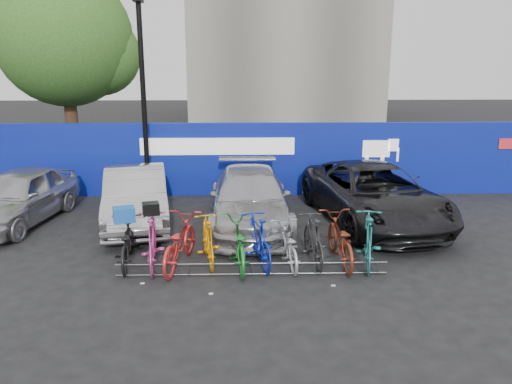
{
  "coord_description": "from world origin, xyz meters",
  "views": [
    {
      "loc": [
        -0.17,
        -10.14,
        4.27
      ],
      "look_at": [
        0.15,
        2.0,
        1.12
      ],
      "focal_mm": 35.0,
      "sensor_mm": 36.0,
      "label": 1
    }
  ],
  "objects_px": {
    "bike_rack": "(252,269)",
    "car_3": "(373,194)",
    "car_1": "(136,196)",
    "bike_7": "(313,239)",
    "lamppost": "(143,97)",
    "bike_8": "(339,239)",
    "bike_9": "(368,239)",
    "car_0": "(18,196)",
    "bike_3": "(208,240)",
    "car_2": "(250,199)",
    "bike_1": "(153,241)",
    "bike_5": "(258,240)",
    "bike_2": "(179,242)",
    "bike_4": "(238,243)",
    "bike_6": "(288,245)",
    "tree": "(71,42)",
    "bike_0": "(126,243)"
  },
  "relations": [
    {
      "from": "tree",
      "to": "bike_8",
      "type": "distance_m",
      "value": 13.99
    },
    {
      "from": "bike_5",
      "to": "bike_6",
      "type": "bearing_deg",
      "value": 162.18
    },
    {
      "from": "bike_0",
      "to": "bike_7",
      "type": "height_order",
      "value": "bike_7"
    },
    {
      "from": "bike_rack",
      "to": "car_3",
      "type": "distance_m",
      "value": 4.94
    },
    {
      "from": "car_1",
      "to": "bike_4",
      "type": "xyz_separation_m",
      "value": [
        2.8,
        -3.06,
        -0.23
      ]
    },
    {
      "from": "bike_8",
      "to": "bike_9",
      "type": "bearing_deg",
      "value": 163.88
    },
    {
      "from": "bike_1",
      "to": "bike_2",
      "type": "height_order",
      "value": "bike_1"
    },
    {
      "from": "car_3",
      "to": "bike_9",
      "type": "height_order",
      "value": "car_3"
    },
    {
      "from": "tree",
      "to": "bike_8",
      "type": "bearing_deg",
      "value": -48.91
    },
    {
      "from": "bike_2",
      "to": "bike_8",
      "type": "xyz_separation_m",
      "value": [
        3.49,
        0.1,
        -0.01
      ]
    },
    {
      "from": "bike_rack",
      "to": "bike_8",
      "type": "bearing_deg",
      "value": 19.49
    },
    {
      "from": "car_2",
      "to": "bike_2",
      "type": "distance_m",
      "value": 3.19
    },
    {
      "from": "car_1",
      "to": "bike_7",
      "type": "relative_size",
      "value": 2.57
    },
    {
      "from": "lamppost",
      "to": "bike_1",
      "type": "distance_m",
      "value": 6.16
    },
    {
      "from": "bike_9",
      "to": "bike_4",
      "type": "bearing_deg",
      "value": 11.65
    },
    {
      "from": "bike_rack",
      "to": "bike_1",
      "type": "xyz_separation_m",
      "value": [
        -2.12,
        0.56,
        0.43
      ]
    },
    {
      "from": "bike_2",
      "to": "lamppost",
      "type": "bearing_deg",
      "value": -62.6
    },
    {
      "from": "tree",
      "to": "car_1",
      "type": "distance_m",
      "value": 9.04
    },
    {
      "from": "tree",
      "to": "bike_2",
      "type": "bearing_deg",
      "value": -62.64
    },
    {
      "from": "bike_8",
      "to": "bike_4",
      "type": "bearing_deg",
      "value": -0.17
    },
    {
      "from": "car_0",
      "to": "bike_9",
      "type": "height_order",
      "value": "car_0"
    },
    {
      "from": "bike_1",
      "to": "bike_0",
      "type": "bearing_deg",
      "value": -20.23
    },
    {
      "from": "car_2",
      "to": "bike_1",
      "type": "height_order",
      "value": "car_2"
    },
    {
      "from": "car_1",
      "to": "bike_4",
      "type": "bearing_deg",
      "value": -58.68
    },
    {
      "from": "bike_3",
      "to": "lamppost",
      "type": "bearing_deg",
      "value": -77.51
    },
    {
      "from": "car_0",
      "to": "bike_5",
      "type": "height_order",
      "value": "car_0"
    },
    {
      "from": "car_2",
      "to": "car_1",
      "type": "bearing_deg",
      "value": 174.24
    },
    {
      "from": "car_0",
      "to": "bike_6",
      "type": "xyz_separation_m",
      "value": [
        7.1,
        -3.13,
        -0.31
      ]
    },
    {
      "from": "lamppost",
      "to": "car_0",
      "type": "distance_m",
      "value": 4.61
    },
    {
      "from": "car_0",
      "to": "bike_0",
      "type": "relative_size",
      "value": 2.36
    },
    {
      "from": "tree",
      "to": "bike_7",
      "type": "height_order",
      "value": "tree"
    },
    {
      "from": "bike_5",
      "to": "bike_9",
      "type": "xyz_separation_m",
      "value": [
        2.39,
        -0.07,
        0.02
      ]
    },
    {
      "from": "bike_0",
      "to": "bike_8",
      "type": "bearing_deg",
      "value": 172.41
    },
    {
      "from": "bike_0",
      "to": "bike_7",
      "type": "bearing_deg",
      "value": 172.62
    },
    {
      "from": "bike_1",
      "to": "car_1",
      "type": "bearing_deg",
      "value": -79.54
    },
    {
      "from": "bike_0",
      "to": "bike_1",
      "type": "relative_size",
      "value": 0.95
    },
    {
      "from": "lamppost",
      "to": "bike_8",
      "type": "bearing_deg",
      "value": -46.06
    },
    {
      "from": "bike_0",
      "to": "bike_8",
      "type": "relative_size",
      "value": 0.92
    },
    {
      "from": "car_0",
      "to": "car_3",
      "type": "xyz_separation_m",
      "value": [
        9.7,
        -0.18,
        0.05
      ]
    },
    {
      "from": "tree",
      "to": "bike_9",
      "type": "height_order",
      "value": "tree"
    },
    {
      "from": "car_0",
      "to": "bike_3",
      "type": "distance_m",
      "value": 6.13
    },
    {
      "from": "car_2",
      "to": "bike_6",
      "type": "relative_size",
      "value": 3.02
    },
    {
      "from": "lamppost",
      "to": "bike_8",
      "type": "height_order",
      "value": "lamppost"
    },
    {
      "from": "car_1",
      "to": "bike_9",
      "type": "distance_m",
      "value": 6.4
    },
    {
      "from": "car_3",
      "to": "bike_2",
      "type": "height_order",
      "value": "car_3"
    },
    {
      "from": "car_2",
      "to": "bike_8",
      "type": "distance_m",
      "value": 3.3
    },
    {
      "from": "bike_2",
      "to": "bike_4",
      "type": "bearing_deg",
      "value": -170.81
    },
    {
      "from": "bike_6",
      "to": "car_1",
      "type": "bearing_deg",
      "value": -44.91
    },
    {
      "from": "car_1",
      "to": "bike_3",
      "type": "bearing_deg",
      "value": -64.36
    },
    {
      "from": "bike_rack",
      "to": "car_2",
      "type": "xyz_separation_m",
      "value": [
        0.0,
        3.35,
        0.59
      ]
    }
  ]
}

